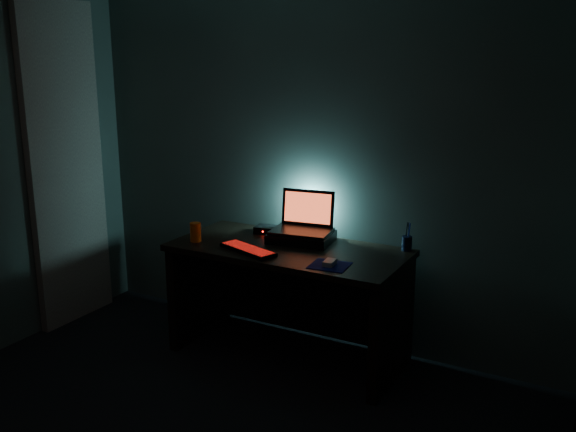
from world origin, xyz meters
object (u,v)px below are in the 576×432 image
(pen_cup, at_px, (407,243))
(router, at_px, (266,229))
(keyboard, at_px, (248,250))
(juice_glass, at_px, (196,232))
(laptop, at_px, (304,222))
(mouse, at_px, (330,263))

(pen_cup, xyz_separation_m, router, (-0.98, -0.08, -0.02))
(keyboard, xyz_separation_m, router, (-0.12, 0.42, 0.01))
(pen_cup, xyz_separation_m, juice_glass, (-1.27, -0.48, 0.02))
(juice_glass, bearing_deg, laptop, 32.65)
(laptop, relative_size, juice_glass, 3.30)
(keyboard, relative_size, mouse, 4.44)
(mouse, relative_size, pen_cup, 1.06)
(juice_glass, bearing_deg, router, 53.02)
(laptop, distance_m, juice_glass, 0.71)
(laptop, bearing_deg, keyboard, -122.61)
(keyboard, bearing_deg, laptop, 84.45)
(laptop, distance_m, mouse, 0.57)
(laptop, xyz_separation_m, juice_glass, (-0.60, -0.38, -0.06))
(keyboard, xyz_separation_m, pen_cup, (0.86, 0.50, 0.03))
(laptop, xyz_separation_m, router, (-0.30, 0.01, -0.10))
(router, bearing_deg, laptop, -12.27)
(keyboard, bearing_deg, mouse, 18.48)
(keyboard, height_order, juice_glass, juice_glass)
(mouse, bearing_deg, juice_glass, 173.13)
(laptop, xyz_separation_m, keyboard, (-0.18, -0.40, -0.11))
(keyboard, height_order, pen_cup, pen_cup)
(laptop, height_order, mouse, laptop)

